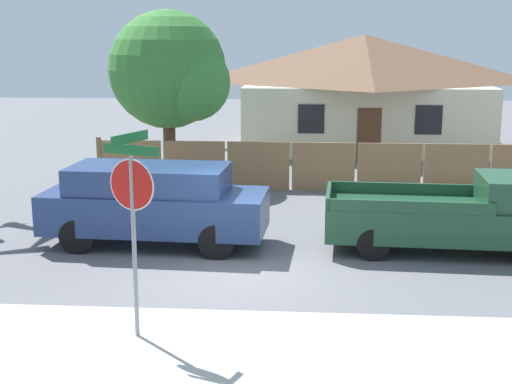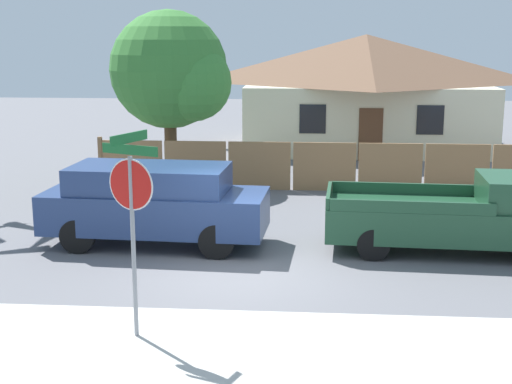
# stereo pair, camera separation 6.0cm
# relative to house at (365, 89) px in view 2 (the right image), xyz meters

# --- Properties ---
(ground_plane) EXTENTS (80.00, 80.00, 0.00)m
(ground_plane) POSITION_rel_house_xyz_m (-3.74, -17.01, -2.45)
(ground_plane) COLOR slate
(sidewalk_strip) EXTENTS (36.00, 3.20, 0.01)m
(sidewalk_strip) POSITION_rel_house_xyz_m (-3.74, -20.61, -2.45)
(sidewalk_strip) COLOR beige
(sidewalk_strip) RESTS_ON ground
(wooden_fence) EXTENTS (16.06, 0.12, 1.59)m
(wooden_fence) POSITION_rel_house_xyz_m (-0.83, -9.05, -1.70)
(wooden_fence) COLOR #997047
(wooden_fence) RESTS_ON ground
(house) EXTENTS (10.54, 7.61, 4.72)m
(house) POSITION_rel_house_xyz_m (0.00, 0.00, 0.00)
(house) COLOR beige
(house) RESTS_ON ground
(oak_tree) EXTENTS (3.93, 3.74, 5.48)m
(oak_tree) POSITION_rel_house_xyz_m (-6.62, -7.99, 1.07)
(oak_tree) COLOR brown
(oak_tree) RESTS_ON ground
(red_suv) EXTENTS (5.08, 2.15, 1.83)m
(red_suv) POSITION_rel_house_xyz_m (-5.75, -15.18, -1.45)
(red_suv) COLOR navy
(red_suv) RESTS_ON ground
(orange_pickup) EXTENTS (5.47, 2.25, 1.72)m
(orange_pickup) POSITION_rel_house_xyz_m (1.07, -15.20, -1.62)
(orange_pickup) COLOR #1E472D
(orange_pickup) RESTS_ON ground
(stop_sign) EXTENTS (0.94, 0.85, 3.24)m
(stop_sign) POSITION_rel_house_xyz_m (-4.97, -20.17, -0.23)
(stop_sign) COLOR gray
(stop_sign) RESTS_ON ground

